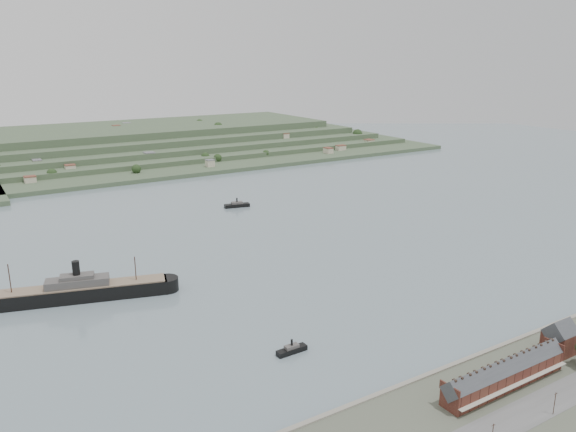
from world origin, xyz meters
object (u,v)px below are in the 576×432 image
gabled_building (560,338)px  steamship (69,292)px  terrace_row (505,374)px  tugboat (292,350)px

gabled_building → steamship: size_ratio=0.15×
terrace_row → tugboat: (-48.68, 61.52, -5.42)m
steamship → tugboat: steamship is taller
gabled_building → tugboat: bearing=146.3°
terrace_row → steamship: steamship is taller
gabled_building → tugboat: size_ratio=1.08×
tugboat → gabled_building: bearing=-33.7°
gabled_building → terrace_row: bearing=-173.9°
steamship → gabled_building: bearing=-45.9°
steamship → tugboat: 117.28m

